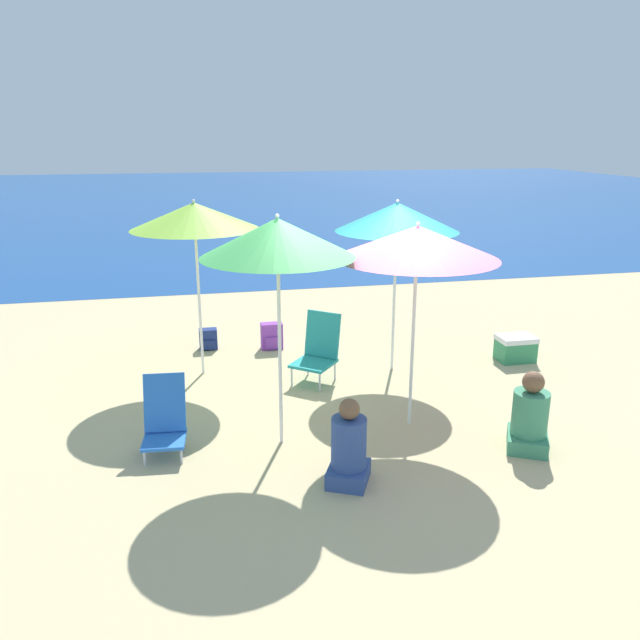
# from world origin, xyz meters

# --- Properties ---
(ground_plane) EXTENTS (60.00, 60.00, 0.00)m
(ground_plane) POSITION_xyz_m (0.00, 0.00, 0.00)
(ground_plane) COLOR #C6B284
(sea_water) EXTENTS (60.00, 40.00, 0.01)m
(sea_water) POSITION_xyz_m (0.00, 26.03, 0.00)
(sea_water) COLOR #19478C
(sea_water) RESTS_ON ground
(beach_umbrella_pink) EXTENTS (1.70, 1.70, 2.25)m
(beach_umbrella_pink) POSITION_xyz_m (0.28, -0.35, 2.04)
(beach_umbrella_pink) COLOR white
(beach_umbrella_pink) RESTS_ON ground
(beach_umbrella_lime) EXTENTS (1.62, 1.62, 2.32)m
(beach_umbrella_lime) POSITION_xyz_m (-1.92, 1.68, 2.11)
(beach_umbrella_lime) COLOR white
(beach_umbrella_lime) RESTS_ON ground
(beach_umbrella_green) EXTENTS (1.51, 1.51, 2.39)m
(beach_umbrella_green) POSITION_xyz_m (-1.18, -0.48, 2.15)
(beach_umbrella_green) COLOR white
(beach_umbrella_green) RESTS_ON ground
(beach_umbrella_teal) EXTENTS (1.60, 1.60, 2.31)m
(beach_umbrella_teal) POSITION_xyz_m (0.62, 1.30, 2.08)
(beach_umbrella_teal) COLOR white
(beach_umbrella_teal) RESTS_ON ground
(beach_chair_teal) EXTENTS (0.73, 0.75, 0.89)m
(beach_chair_teal) POSITION_xyz_m (-0.45, 1.12, 0.44)
(beach_chair_teal) COLOR silver
(beach_chair_teal) RESTS_ON ground
(beach_chair_blue) EXTENTS (0.46, 0.57, 0.77)m
(beach_chair_blue) POSITION_xyz_m (-2.35, -0.40, 0.35)
(beach_chair_blue) COLOR silver
(beach_chair_blue) RESTS_ON ground
(person_seated_near) EXTENTS (0.57, 0.60, 0.84)m
(person_seated_near) POSITION_xyz_m (1.28, -1.13, 0.34)
(person_seated_near) COLOR #3F8C66
(person_seated_near) RESTS_ON ground
(person_seated_far) EXTENTS (0.51, 0.54, 0.83)m
(person_seated_far) POSITION_xyz_m (-0.68, -1.38, 0.34)
(person_seated_far) COLOR #334C8C
(person_seated_far) RESTS_ON ground
(backpack_purple) EXTENTS (0.32, 0.21, 0.40)m
(backpack_purple) POSITION_xyz_m (-0.88, 2.47, 0.19)
(backpack_purple) COLOR purple
(backpack_purple) RESTS_ON ground
(backpack_navy) EXTENTS (0.26, 0.20, 0.31)m
(backpack_navy) POSITION_xyz_m (-1.82, 2.65, 0.15)
(backpack_navy) COLOR navy
(backpack_navy) RESTS_ON ground
(cooler_box) EXTENTS (0.51, 0.37, 0.36)m
(cooler_box) POSITION_xyz_m (2.44, 1.26, 0.18)
(cooler_box) COLOR #338C59
(cooler_box) RESTS_ON ground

